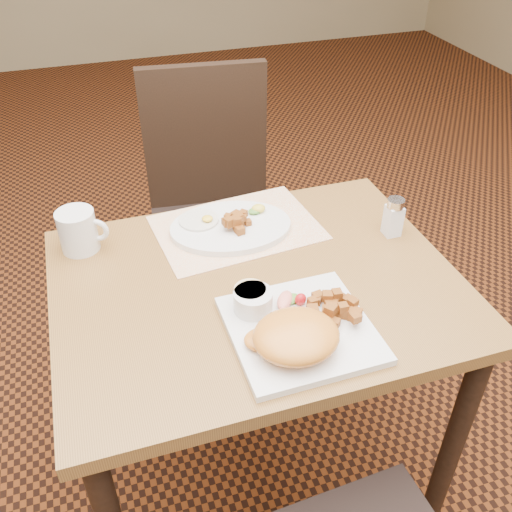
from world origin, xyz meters
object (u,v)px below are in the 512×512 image
(table, at_px, (257,317))
(salt_shaker, at_px, (394,216))
(plate_oval, at_px, (231,227))
(plate_square, at_px, (300,330))
(coffee_mug, at_px, (79,231))
(chair_far, at_px, (212,200))

(table, height_order, salt_shaker, salt_shaker)
(plate_oval, bearing_deg, plate_square, -85.10)
(plate_square, height_order, coffee_mug, coffee_mug)
(chair_far, bearing_deg, salt_shaker, 122.30)
(table, bearing_deg, plate_oval, 90.41)
(chair_far, bearing_deg, coffee_mug, 52.97)
(plate_oval, relative_size, coffee_mug, 2.58)
(chair_far, xyz_separation_m, plate_square, (-0.04, -0.89, 0.22))
(chair_far, bearing_deg, plate_oval, 88.35)
(plate_square, bearing_deg, salt_shaker, 36.68)
(table, distance_m, plate_square, 0.22)
(table, relative_size, plate_square, 3.21)
(plate_oval, bearing_deg, chair_far, 82.09)
(table, xyz_separation_m, plate_square, (0.03, -0.18, 0.12))
(salt_shaker, bearing_deg, plate_square, -143.32)
(table, xyz_separation_m, coffee_mug, (-0.36, 0.25, 0.16))
(table, bearing_deg, chair_far, 84.56)
(plate_square, height_order, salt_shaker, salt_shaker)
(table, xyz_separation_m, salt_shaker, (0.38, 0.08, 0.16))
(plate_square, relative_size, salt_shaker, 2.80)
(chair_far, distance_m, plate_oval, 0.55)
(coffee_mug, bearing_deg, plate_oval, -6.10)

